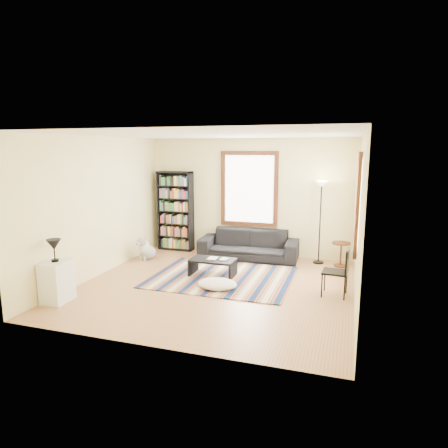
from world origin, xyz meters
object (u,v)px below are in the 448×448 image
(floor_cushion, at_px, (217,284))
(side_table, at_px, (341,254))
(white_cabinet, at_px, (57,282))
(floor_lamp, at_px, (320,223))
(dog, at_px, (148,248))
(folding_chair, at_px, (335,272))
(bookshelf, at_px, (175,211))
(coffee_table, at_px, (213,268))
(sofa, at_px, (249,245))

(floor_cushion, relative_size, side_table, 1.37)
(floor_cushion, bearing_deg, white_cabinet, -149.28)
(floor_lamp, height_order, white_cabinet, floor_lamp)
(floor_lamp, xyz_separation_m, side_table, (0.48, -0.11, -0.66))
(white_cabinet, relative_size, dog, 1.27)
(folding_chair, height_order, white_cabinet, folding_chair)
(bookshelf, bearing_deg, white_cabinet, -96.17)
(coffee_table, height_order, white_cabinet, white_cabinet)
(white_cabinet, bearing_deg, folding_chair, 17.92)
(floor_cushion, xyz_separation_m, side_table, (2.12, 2.18, 0.18))
(floor_lamp, bearing_deg, sofa, -176.43)
(sofa, height_order, bookshelf, bookshelf)
(coffee_table, distance_m, floor_lamp, 2.66)
(sofa, bearing_deg, white_cabinet, -127.04)
(floor_cushion, distance_m, side_table, 3.05)
(sofa, relative_size, coffee_table, 2.55)
(floor_cushion, relative_size, white_cabinet, 1.06)
(folding_chair, bearing_deg, coffee_table, 175.43)
(sofa, height_order, white_cabinet, white_cabinet)
(sofa, xyz_separation_m, white_cabinet, (-2.41, -3.61, 0.01))
(sofa, xyz_separation_m, dog, (-2.23, -0.80, -0.06))
(floor_lamp, bearing_deg, side_table, -13.25)
(white_cabinet, bearing_deg, side_table, 35.41)
(sofa, distance_m, floor_lamp, 1.71)
(floor_cushion, relative_size, folding_chair, 0.86)
(coffee_table, bearing_deg, sofa, 76.77)
(bookshelf, height_order, floor_lamp, bookshelf)
(side_table, bearing_deg, floor_cushion, -134.17)
(sofa, distance_m, bookshelf, 2.12)
(coffee_table, xyz_separation_m, white_cabinet, (-2.05, -2.08, 0.17))
(bookshelf, xyz_separation_m, folding_chair, (4.03, -2.16, -0.57))
(floor_cushion, bearing_deg, dog, 147.48)
(coffee_table, xyz_separation_m, floor_cushion, (0.32, -0.67, -0.09))
(floor_cushion, xyz_separation_m, floor_lamp, (1.64, 2.30, 0.84))
(white_cabinet, bearing_deg, floor_cushion, 27.49)
(folding_chair, distance_m, dog, 4.41)
(bookshelf, bearing_deg, coffee_table, -47.72)
(bookshelf, relative_size, dog, 3.62)
(floor_cushion, height_order, side_table, side_table)
(dog, bearing_deg, floor_lamp, 29.51)
(coffee_table, relative_size, floor_cushion, 1.22)
(floor_lamp, bearing_deg, white_cabinet, -137.25)
(coffee_table, bearing_deg, white_cabinet, -134.58)
(dog, bearing_deg, coffee_table, -4.96)
(floor_lamp, bearing_deg, floor_cushion, -125.48)
(floor_lamp, relative_size, dog, 3.37)
(floor_lamp, relative_size, folding_chair, 2.16)
(bookshelf, height_order, white_cabinet, bookshelf)
(sofa, relative_size, bookshelf, 1.15)
(side_table, bearing_deg, coffee_table, -148.26)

